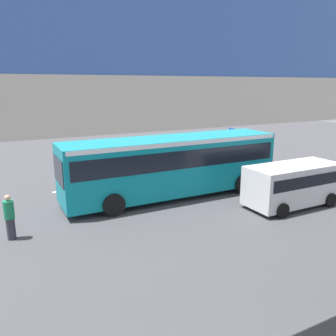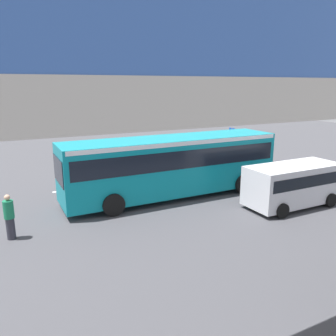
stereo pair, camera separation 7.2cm
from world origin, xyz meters
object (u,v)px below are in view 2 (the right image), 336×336
at_px(parked_van, 293,182).
at_px(bicycle_blue, 331,182).
at_px(pedestrian, 9,217).
at_px(city_bus, 172,162).
at_px(traffic_sign, 231,141).

height_order(parked_van, bicycle_blue, parked_van).
xyz_separation_m(bicycle_blue, pedestrian, (16.68, -1.08, 0.51)).
distance_m(city_bus, pedestrian, 8.21).
bearing_deg(parked_van, city_bus, -41.21).
distance_m(city_bus, parked_van, 6.05).
relative_size(parked_van, traffic_sign, 1.71).
relative_size(city_bus, bicycle_blue, 6.52).
height_order(bicycle_blue, pedestrian, pedestrian).
height_order(city_bus, traffic_sign, city_bus).
relative_size(bicycle_blue, traffic_sign, 0.63).
distance_m(bicycle_blue, pedestrian, 16.72).
xyz_separation_m(parked_van, pedestrian, (12.47, -2.17, -0.30)).
xyz_separation_m(city_bus, pedestrian, (7.95, 1.79, -1.00)).
bearing_deg(city_bus, pedestrian, 12.72).
xyz_separation_m(pedestrian, traffic_sign, (-14.87, -5.90, 1.00)).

